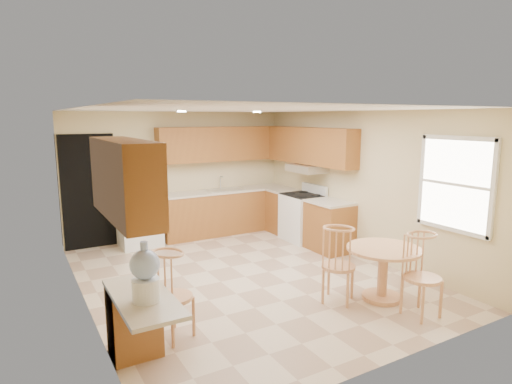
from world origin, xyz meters
TOP-DOWN VIEW (x-y plane):
  - floor at (0.00, 0.00)m, footprint 5.50×5.50m
  - ceiling at (0.00, 0.00)m, footprint 4.50×5.50m
  - wall_back at (0.00, 2.75)m, footprint 4.50×0.02m
  - wall_front at (0.00, -2.75)m, footprint 4.50×0.02m
  - wall_left at (-2.25, 0.00)m, footprint 0.02×5.50m
  - wall_right at (2.25, 0.00)m, footprint 0.02×5.50m
  - doorway at (-1.75, 2.73)m, footprint 0.90×0.02m
  - base_cab_back at (0.88, 2.45)m, footprint 2.75×0.60m
  - counter_back at (0.88, 2.45)m, footprint 2.75×0.63m
  - base_cab_right_a at (1.95, 1.85)m, footprint 0.60×0.59m
  - counter_right_a at (1.95, 1.85)m, footprint 0.63×0.59m
  - base_cab_right_b at (1.95, 0.40)m, footprint 0.60×0.80m
  - counter_right_b at (1.95, 0.40)m, footprint 0.63×0.80m
  - upper_cab_back at (0.88, 2.58)m, footprint 2.75×0.33m
  - upper_cab_right at (2.08, 1.21)m, footprint 0.33×2.42m
  - upper_cab_left at (-2.08, -1.60)m, footprint 0.33×1.40m
  - sink at (0.85, 2.45)m, footprint 0.78×0.44m
  - range_hood at (2.00, 1.18)m, footprint 0.50×0.76m
  - desk_pedestal at (-2.00, -1.32)m, footprint 0.48×0.42m
  - desk_top at (-2.00, -1.70)m, footprint 0.50×1.20m
  - window at (2.23, -1.85)m, footprint 0.06×1.12m
  - can_light_a at (-0.50, 1.20)m, footprint 0.14×0.14m
  - can_light_b at (0.90, 1.20)m, footprint 0.14×0.14m
  - refrigerator at (-0.95, 2.40)m, footprint 0.73×0.71m
  - stove at (1.92, 1.18)m, footprint 0.65×0.76m
  - dining_table at (1.18, -1.62)m, footprint 0.96×0.96m
  - chair_table_a at (0.63, -1.47)m, footprint 0.44×0.56m
  - chair_table_b at (1.23, -2.30)m, footprint 0.45×0.45m
  - chair_desk at (-1.55, -1.29)m, footprint 0.43×0.56m
  - water_crock at (-2.00, -1.83)m, footprint 0.27×0.27m

SIDE VIEW (x-z plane):
  - floor at x=0.00m, z-range 0.00..0.00m
  - desk_pedestal at x=-2.00m, z-range 0.00..0.72m
  - base_cab_back at x=0.88m, z-range 0.00..0.87m
  - base_cab_right_a at x=1.95m, z-range 0.00..0.87m
  - base_cab_right_b at x=1.95m, z-range 0.00..0.87m
  - dining_table at x=1.18m, z-range 0.11..0.82m
  - stove at x=1.92m, z-range -0.08..1.01m
  - chair_desk at x=-1.55m, z-range 0.11..1.09m
  - chair_table_a at x=0.63m, z-range 0.11..1.11m
  - chair_table_b at x=1.23m, z-range 0.11..1.12m
  - desk_top at x=-2.00m, z-range 0.73..0.77m
  - refrigerator at x=-0.95m, z-range 0.00..1.66m
  - counter_back at x=0.88m, z-range 0.87..0.91m
  - counter_right_a at x=1.95m, z-range 0.87..0.91m
  - counter_right_b at x=1.95m, z-range 0.87..0.91m
  - sink at x=0.85m, z-range 0.91..0.92m
  - water_crock at x=-2.00m, z-range 0.74..1.29m
  - doorway at x=-1.75m, z-range 0.00..2.10m
  - wall_back at x=0.00m, z-range 0.00..2.50m
  - wall_front at x=0.00m, z-range 0.00..2.50m
  - wall_left at x=-2.25m, z-range 0.00..2.50m
  - wall_right at x=2.25m, z-range 0.00..2.50m
  - range_hood at x=2.00m, z-range 1.35..1.49m
  - window at x=2.23m, z-range 0.85..2.15m
  - upper_cab_back at x=0.88m, z-range 1.50..2.20m
  - upper_cab_right at x=2.08m, z-range 1.50..2.20m
  - upper_cab_left at x=-2.08m, z-range 1.50..2.20m
  - can_light_a at x=-0.50m, z-range 2.48..2.49m
  - can_light_b at x=0.90m, z-range 2.48..2.49m
  - ceiling at x=0.00m, z-range 2.49..2.51m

